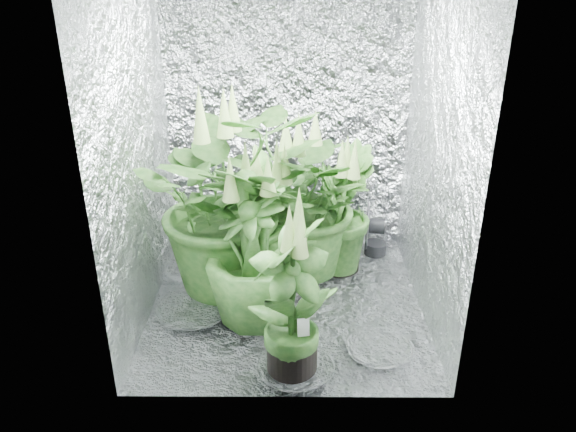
% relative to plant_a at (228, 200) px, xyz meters
% --- Properties ---
extents(ground, '(1.60, 1.60, 0.00)m').
position_rel_plant_a_xyz_m(ground, '(0.35, -0.17, -0.61)').
color(ground, silver).
rests_on(ground, ground).
extents(walls, '(1.62, 1.62, 2.00)m').
position_rel_plant_a_xyz_m(walls, '(0.35, -0.17, 0.39)').
color(walls, silver).
rests_on(walls, ground).
extents(plant_a, '(1.33, 1.33, 1.27)m').
position_rel_plant_a_xyz_m(plant_a, '(0.00, 0.00, 0.00)').
color(plant_a, black).
rests_on(plant_a, ground).
extents(plant_b, '(0.66, 0.66, 0.99)m').
position_rel_plant_a_xyz_m(plant_b, '(0.26, -0.05, -0.16)').
color(plant_b, black).
rests_on(plant_b, ground).
extents(plant_c, '(0.48, 0.48, 0.92)m').
position_rel_plant_a_xyz_m(plant_c, '(0.70, 0.25, -0.19)').
color(plant_c, black).
rests_on(plant_c, ground).
extents(plant_d, '(0.66, 0.66, 1.03)m').
position_rel_plant_a_xyz_m(plant_d, '(0.17, -0.36, -0.13)').
color(plant_d, black).
rests_on(plant_d, ground).
extents(plant_e, '(1.26, 1.26, 1.11)m').
position_rel_plant_a_xyz_m(plant_e, '(0.44, 0.13, -0.08)').
color(plant_e, black).
rests_on(plant_e, ground).
extents(plant_f, '(0.61, 0.61, 0.95)m').
position_rel_plant_a_xyz_m(plant_f, '(0.38, -0.80, -0.17)').
color(plant_f, black).
rests_on(plant_f, ground).
extents(circulation_fan, '(0.17, 0.33, 0.38)m').
position_rel_plant_a_xyz_m(circulation_fan, '(0.93, 0.46, -0.44)').
color(circulation_fan, black).
rests_on(circulation_fan, ground).
extents(plant_label, '(0.06, 0.04, 0.09)m').
position_rel_plant_a_xyz_m(plant_label, '(0.43, -0.83, -0.31)').
color(plant_label, white).
rests_on(plant_label, plant_f).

